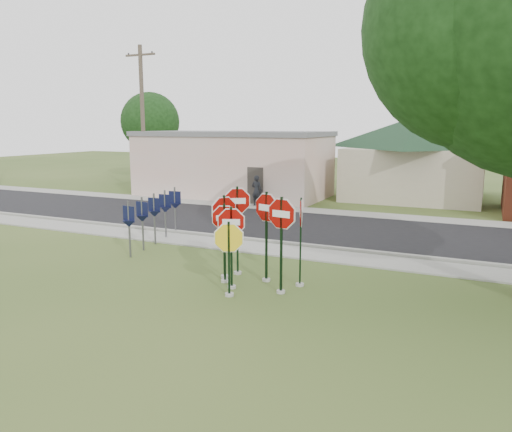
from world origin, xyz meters
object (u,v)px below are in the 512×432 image
at_px(stop_sign_center, 231,236).
at_px(stop_sign_left, 225,233).
at_px(stop_sign_yellow, 229,250).
at_px(utility_pole_near, 143,119).
at_px(pedestrian, 257,190).

relative_size(stop_sign_center, stop_sign_left, 1.01).
distance_m(stop_sign_yellow, stop_sign_left, 1.25).
xyz_separation_m(stop_sign_yellow, utility_pole_near, (-14.05, 14.81, 3.67)).
relative_size(stop_sign_yellow, utility_pole_near, 0.23).
relative_size(stop_sign_left, pedestrian, 1.40).
distance_m(stop_sign_center, stop_sign_left, 0.60).
height_order(stop_sign_left, pedestrian, stop_sign_left).
height_order(stop_sign_center, utility_pole_near, utility_pole_near).
relative_size(stop_sign_center, utility_pole_near, 0.26).
bearing_deg(stop_sign_yellow, stop_sign_left, 123.80).
bearing_deg(utility_pole_near, stop_sign_left, -45.89).
xyz_separation_m(stop_sign_yellow, stop_sign_left, (-0.69, 1.02, 0.20)).
bearing_deg(pedestrian, utility_pole_near, -2.17).
bearing_deg(pedestrian, stop_sign_center, 114.73).
relative_size(stop_sign_center, stop_sign_yellow, 1.13).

